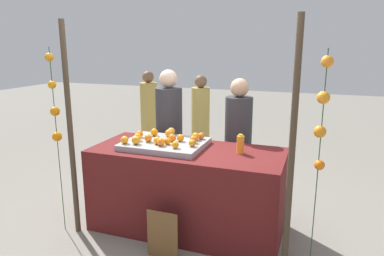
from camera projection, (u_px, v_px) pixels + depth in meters
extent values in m
plane|color=gray|center=(187.00, 227.00, 3.96)|extent=(24.00, 24.00, 0.00)
cube|color=#5B1919|center=(187.00, 189.00, 3.86)|extent=(2.03, 0.88, 0.90)
cube|color=#9EA0A5|center=(165.00, 144.00, 3.85)|extent=(0.86, 0.66, 0.06)
sphere|color=orange|center=(201.00, 136.00, 3.92)|extent=(0.07, 0.07, 0.07)
sphere|color=orange|center=(138.00, 137.00, 3.85)|extent=(0.08, 0.08, 0.08)
sphere|color=orange|center=(125.00, 140.00, 3.74)|extent=(0.08, 0.08, 0.08)
sphere|color=orange|center=(169.00, 133.00, 4.00)|extent=(0.09, 0.09, 0.09)
sphere|color=orange|center=(136.00, 140.00, 3.72)|extent=(0.09, 0.09, 0.09)
sphere|color=orange|center=(171.00, 131.00, 4.09)|extent=(0.09, 0.09, 0.09)
sphere|color=orange|center=(175.00, 145.00, 3.58)|extent=(0.07, 0.07, 0.07)
sphere|color=orange|center=(180.00, 138.00, 3.83)|extent=(0.08, 0.08, 0.08)
sphere|color=orange|center=(154.00, 132.00, 4.06)|extent=(0.09, 0.09, 0.09)
sphere|color=orange|center=(161.00, 142.00, 3.66)|extent=(0.08, 0.08, 0.08)
sphere|color=orange|center=(157.00, 140.00, 3.72)|extent=(0.08, 0.08, 0.08)
sphere|color=orange|center=(196.00, 137.00, 3.87)|extent=(0.09, 0.09, 0.09)
sphere|color=orange|center=(140.00, 134.00, 3.99)|extent=(0.08, 0.08, 0.08)
sphere|color=orange|center=(194.00, 139.00, 3.76)|extent=(0.08, 0.08, 0.08)
sphere|color=orange|center=(172.00, 138.00, 3.82)|extent=(0.08, 0.08, 0.08)
sphere|color=orange|center=(148.00, 138.00, 3.81)|extent=(0.09, 0.09, 0.09)
sphere|color=orange|center=(192.00, 143.00, 3.64)|extent=(0.08, 0.08, 0.08)
sphere|color=orange|center=(168.00, 141.00, 3.71)|extent=(0.07, 0.07, 0.07)
cylinder|color=orange|center=(240.00, 145.00, 3.60)|extent=(0.08, 0.08, 0.18)
cylinder|color=yellow|center=(241.00, 135.00, 3.58)|extent=(0.04, 0.04, 0.02)
cube|color=brown|center=(162.00, 236.00, 3.34)|extent=(0.31, 0.01, 0.49)
cube|color=black|center=(163.00, 235.00, 3.35)|extent=(0.29, 0.02, 0.46)
cylinder|color=#333338|center=(169.00, 144.00, 4.59)|extent=(0.34, 0.34, 1.46)
sphere|color=beige|center=(168.00, 79.00, 4.39)|extent=(0.23, 0.23, 0.23)
cylinder|color=#333338|center=(238.00, 154.00, 4.29)|extent=(0.32, 0.32, 1.39)
sphere|color=tan|center=(240.00, 88.00, 4.10)|extent=(0.22, 0.22, 0.22)
cylinder|color=tan|center=(200.00, 127.00, 5.90)|extent=(0.30, 0.30, 1.30)
sphere|color=brown|center=(201.00, 81.00, 5.72)|extent=(0.20, 0.20, 0.20)
cylinder|color=tan|center=(149.00, 119.00, 6.44)|extent=(0.31, 0.31, 1.32)
sphere|color=brown|center=(148.00, 77.00, 6.26)|extent=(0.21, 0.21, 0.21)
cylinder|color=#473828|center=(70.00, 132.00, 3.63)|extent=(0.06, 0.06, 2.23)
cylinder|color=#473828|center=(292.00, 154.00, 2.90)|extent=(0.06, 0.06, 2.23)
cylinder|color=#2D4C23|center=(58.00, 143.00, 3.69)|extent=(0.01, 0.01, 1.96)
sphere|color=orange|center=(49.00, 57.00, 3.49)|extent=(0.09, 0.09, 0.09)
sphere|color=orange|center=(52.00, 85.00, 3.55)|extent=(0.08, 0.08, 0.08)
sphere|color=orange|center=(55.00, 111.00, 3.61)|extent=(0.10, 0.10, 0.10)
sphere|color=orange|center=(57.00, 137.00, 3.68)|extent=(0.10, 0.10, 0.10)
cylinder|color=#2D4C23|center=(318.00, 173.00, 2.84)|extent=(0.01, 0.01, 1.96)
sphere|color=orange|center=(327.00, 62.00, 2.64)|extent=(0.09, 0.09, 0.09)
sphere|color=orange|center=(323.00, 98.00, 2.70)|extent=(0.10, 0.10, 0.10)
sphere|color=orange|center=(320.00, 132.00, 2.77)|extent=(0.10, 0.10, 0.10)
sphere|color=orange|center=(319.00, 165.00, 2.82)|extent=(0.08, 0.08, 0.08)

